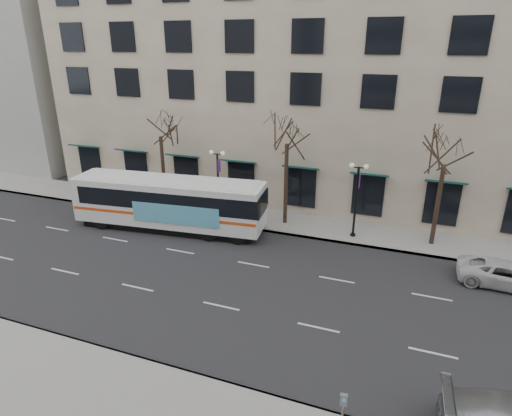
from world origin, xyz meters
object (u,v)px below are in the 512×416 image
at_px(lamp_post_left, 218,181).
at_px(white_pickup, 506,274).
at_px(lamp_post_right, 356,197).
at_px(tree_far_right, 447,149).
at_px(city_bus, 170,202).
at_px(tree_far_left, 160,124).
at_px(tree_far_mid, 287,130).
at_px(pay_station, 343,402).

height_order(lamp_post_left, white_pickup, lamp_post_left).
height_order(lamp_post_left, lamp_post_right, same).
bearing_deg(white_pickup, lamp_post_left, 81.86).
height_order(tree_far_right, city_bus, tree_far_right).
xyz_separation_m(tree_far_left, lamp_post_left, (5.01, -0.60, -3.75)).
bearing_deg(white_pickup, tree_far_mid, 76.03).
relative_size(tree_far_left, lamp_post_right, 1.60).
bearing_deg(white_pickup, tree_far_left, 82.49).
bearing_deg(pay_station, white_pickup, 51.51).
bearing_deg(lamp_post_right, city_bus, -166.69).
distance_m(lamp_post_left, pay_station, 19.66).
relative_size(tree_far_mid, tree_far_right, 1.06).
relative_size(tree_far_mid, lamp_post_right, 1.64).
xyz_separation_m(tree_far_left, city_bus, (2.64, -3.53, -4.70)).
relative_size(tree_far_left, lamp_post_left, 1.60).
bearing_deg(lamp_post_right, lamp_post_left, 180.00).
height_order(city_bus, pay_station, city_bus).
distance_m(lamp_post_left, white_pickup, 19.11).
distance_m(tree_far_left, tree_far_mid, 10.00).
bearing_deg(city_bus, tree_far_left, 120.63).
bearing_deg(tree_far_right, tree_far_mid, 180.00).
bearing_deg(tree_far_right, tree_far_left, 180.00).
bearing_deg(pay_station, tree_far_mid, 103.72).
distance_m(tree_far_right, pay_station, 17.27).
height_order(lamp_post_right, pay_station, lamp_post_right).
xyz_separation_m(tree_far_mid, lamp_post_left, (-4.99, -0.60, -3.96)).
bearing_deg(lamp_post_left, white_pickup, -9.86).
bearing_deg(city_bus, lamp_post_left, 44.82).
bearing_deg(lamp_post_left, city_bus, -128.96).
relative_size(tree_far_right, lamp_post_right, 1.55).
relative_size(tree_far_mid, pay_station, 7.47).
xyz_separation_m(white_pickup, pay_station, (-6.76, -12.25, 0.29)).
relative_size(tree_far_left, tree_far_mid, 0.98).
distance_m(tree_far_mid, lamp_post_left, 6.40).
height_order(tree_far_right, lamp_post_left, tree_far_right).
height_order(lamp_post_left, city_bus, lamp_post_left).
bearing_deg(white_pickup, lamp_post_right, 71.23).
height_order(tree_far_left, tree_far_right, tree_far_left).
relative_size(city_bus, pay_station, 12.02).
bearing_deg(tree_far_right, city_bus, -168.52).
xyz_separation_m(tree_far_mid, pay_station, (6.94, -16.10, -5.93)).
bearing_deg(city_bus, pay_station, -47.55).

